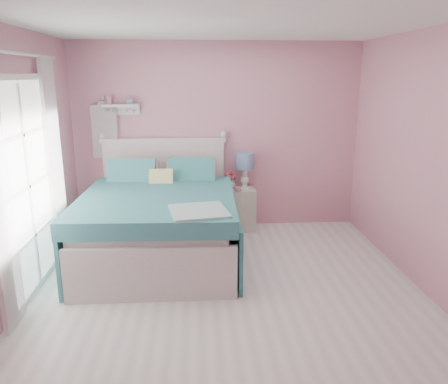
{
  "coord_description": "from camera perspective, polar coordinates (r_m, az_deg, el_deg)",
  "views": [
    {
      "loc": [
        -0.3,
        -3.89,
        2.15
      ],
      "look_at": [
        0.03,
        1.2,
        0.78
      ],
      "focal_mm": 35.0,
      "sensor_mm": 36.0,
      "label": 1
    }
  ],
  "objects": [
    {
      "name": "floor",
      "position": [
        4.45,
        0.66,
        -13.81
      ],
      "size": [
        4.5,
        4.5,
        0.0
      ],
      "primitive_type": "plane",
      "color": "silver",
      "rests_on": "ground"
    },
    {
      "name": "vase",
      "position": [
        6.16,
        0.86,
        1.16
      ],
      "size": [
        0.16,
        0.16,
        0.14
      ],
      "primitive_type": "imported",
      "rotation": [
        0.0,
        0.0,
        -0.24
      ],
      "color": "white",
      "rests_on": "nightstand"
    },
    {
      "name": "room_shell",
      "position": [
        3.94,
        0.73,
        6.81
      ],
      "size": [
        4.5,
        4.5,
        4.5
      ],
      "color": "pink",
      "rests_on": "floor"
    },
    {
      "name": "teacup",
      "position": [
        6.0,
        1.76,
        0.44
      ],
      "size": [
        0.11,
        0.11,
        0.07
      ],
      "primitive_type": "imported",
      "rotation": [
        0.0,
        0.0,
        -0.26
      ],
      "color": "pink",
      "rests_on": "nightstand"
    },
    {
      "name": "bed",
      "position": [
        5.32,
        -8.42,
        -4.02
      ],
      "size": [
        1.82,
        2.27,
        1.3
      ],
      "rotation": [
        0.0,
        0.0,
        -0.03
      ],
      "color": "silver",
      "rests_on": "floor"
    },
    {
      "name": "hanging_dress",
      "position": [
        6.24,
        -15.33,
        7.63
      ],
      "size": [
        0.34,
        0.03,
        0.72
      ],
      "primitive_type": "cube",
      "color": "white",
      "rests_on": "room_shell"
    },
    {
      "name": "french_door",
      "position": [
        4.73,
        -24.26,
        0.56
      ],
      "size": [
        0.04,
        1.32,
        2.16
      ],
      "color": "silver",
      "rests_on": "floor"
    },
    {
      "name": "curtain_far",
      "position": [
        5.38,
        -21.19,
        3.65
      ],
      "size": [
        0.04,
        0.4,
        2.32
      ],
      "primitive_type": "cube",
      "color": "white",
      "rests_on": "floor"
    },
    {
      "name": "wall_shelf",
      "position": [
        6.18,
        -13.31,
        10.8
      ],
      "size": [
        0.5,
        0.15,
        0.25
      ],
      "color": "silver",
      "rests_on": "room_shell"
    },
    {
      "name": "roses",
      "position": [
        6.13,
        0.84,
        2.16
      ],
      "size": [
        0.14,
        0.11,
        0.12
      ],
      "color": "#C34254",
      "rests_on": "vase"
    },
    {
      "name": "nightstand",
      "position": [
        6.22,
        2.11,
        -2.22
      ],
      "size": [
        0.42,
        0.41,
        0.6
      ],
      "color": "beige",
      "rests_on": "floor"
    },
    {
      "name": "table_lamp",
      "position": [
        6.11,
        2.73,
        3.74
      ],
      "size": [
        0.25,
        0.25,
        0.5
      ],
      "color": "white",
      "rests_on": "nightstand"
    }
  ]
}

